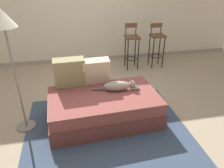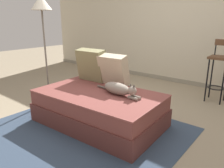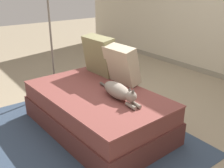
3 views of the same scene
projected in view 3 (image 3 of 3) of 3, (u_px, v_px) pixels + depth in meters
ground_plane at (124, 118)px, 3.22m from camera, size 16.00×16.00×0.00m
area_rug at (74, 136)px, 2.83m from camera, size 2.36×2.09×0.01m
couch at (97, 110)px, 2.91m from camera, size 1.71×1.07×0.45m
throw_pillow_corner at (100, 55)px, 3.30m from camera, size 0.48×0.26×0.49m
throw_pillow_middle at (121, 64)px, 3.01m from camera, size 0.44×0.27×0.45m
cat at (119, 91)px, 2.67m from camera, size 0.74×0.20×0.19m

